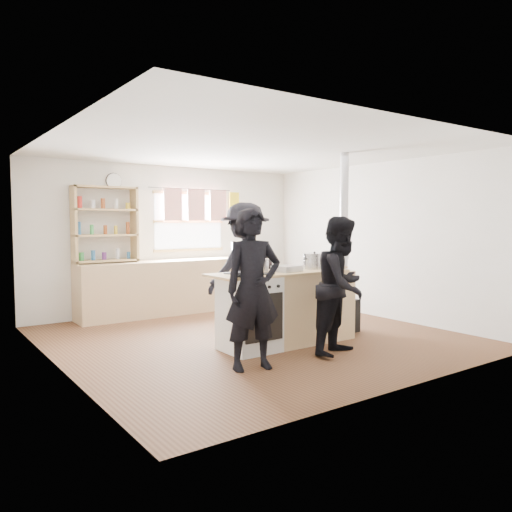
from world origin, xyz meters
name	(u,v)px	position (x,y,z in m)	size (l,w,h in m)	color
ground	(253,337)	(0.00, 0.00, -0.01)	(5.00, 5.00, 0.01)	brown
back_counter	(179,286)	(0.00, 2.22, 0.45)	(3.40, 0.55, 0.90)	tan
shelving_unit	(105,224)	(-1.20, 2.34, 1.51)	(1.00, 0.28, 1.20)	tan
thermos	(234,250)	(1.12, 2.22, 1.04)	(0.10, 0.10, 0.27)	silver
cooking_island	(288,307)	(0.14, -0.55, 0.47)	(1.97, 0.64, 0.93)	white
skillet_greens	(246,274)	(-0.63, -0.76, 0.96)	(0.41, 0.41, 0.05)	black
roast_tray	(287,268)	(0.09, -0.60, 0.97)	(0.38, 0.32, 0.07)	silver
stockpot_stove	(260,265)	(-0.21, -0.44, 1.01)	(0.23, 0.23, 0.19)	silver
stockpot_counter	(314,261)	(0.62, -0.52, 1.03)	(0.31, 0.31, 0.23)	#B9B9BB
bread_board	(335,264)	(0.90, -0.62, 0.98)	(0.29, 0.21, 0.12)	tan
flue_heater	(343,285)	(1.23, -0.44, 0.66)	(0.35, 0.35, 2.50)	black
person_near_left	(253,289)	(-0.83, -1.18, 0.85)	(0.62, 0.40, 1.69)	black
person_near_right	(342,286)	(0.36, -1.29, 0.81)	(0.78, 0.61, 1.61)	black
person_far	(245,267)	(0.11, 0.36, 0.91)	(1.17, 0.67, 1.81)	black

